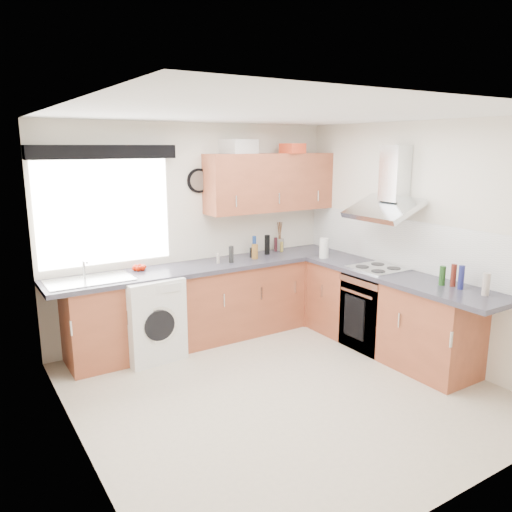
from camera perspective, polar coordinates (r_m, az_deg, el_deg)
ground_plane at (r=4.86m, az=2.97°, el=-15.02°), size 3.60×3.60×0.00m
ceiling at (r=4.31m, az=3.35°, el=15.91°), size 3.60×3.60×0.02m
wall_back at (r=5.95m, az=-6.95°, el=2.81°), size 3.60×0.02×2.50m
wall_front at (r=3.19m, az=22.36°, el=-6.61°), size 3.60×0.02×2.50m
wall_left at (r=3.71m, az=-20.21°, el=-3.80°), size 0.02×3.60×2.50m
wall_right at (r=5.64m, az=18.25°, el=1.73°), size 0.02×3.60×2.50m
window at (r=5.53m, az=-16.88°, el=4.78°), size 1.40×0.02×1.10m
window_blind at (r=5.40m, az=-17.04°, el=11.31°), size 1.50×0.18×0.14m
splashback at (r=5.83m, az=15.88°, el=1.53°), size 0.01×3.00×0.54m
base_cab_back at (r=5.85m, az=-6.40°, el=-5.63°), size 3.00×0.58×0.86m
base_cab_corner at (r=6.66m, az=6.13°, el=-3.37°), size 0.60×0.60×0.86m
base_cab_right at (r=5.72m, az=14.66°, el=-6.39°), size 0.58×2.10×0.86m
worktop_back at (r=5.76m, az=-5.57°, el=-1.19°), size 3.60×0.62×0.05m
worktop_right at (r=5.49m, az=15.98°, el=-2.31°), size 0.62×2.42×0.05m
sink at (r=5.30m, az=-18.53°, el=-2.27°), size 0.84×0.46×0.10m
oven at (r=5.81m, az=13.51°, el=-6.07°), size 0.56×0.58×0.85m
hob_plate at (r=5.68m, az=13.76°, el=-1.36°), size 0.52×0.52×0.01m
extractor_hood at (r=5.62m, az=14.93°, el=7.26°), size 0.52×0.78×0.66m
upper_cabinets at (r=6.20m, az=1.66°, el=8.40°), size 1.70×0.35×0.70m
washing_machine at (r=5.51m, az=-12.15°, el=-6.83°), size 0.65×0.63×0.89m
wall_clock at (r=5.87m, az=-6.49°, el=8.54°), size 0.28×0.04×0.28m
casserole at (r=6.05m, az=-2.02°, el=12.41°), size 0.46×0.38×0.17m
storage_box at (r=6.26m, az=4.20°, el=12.17°), size 0.30×0.27×0.12m
utensil_pot at (r=6.48m, az=2.71°, el=1.31°), size 0.14×0.14×0.15m
kitchen_roll at (r=6.09m, az=7.77°, el=0.91°), size 0.12×0.12×0.24m
tomato_cluster at (r=5.60m, az=-13.22°, el=-1.29°), size 0.17×0.17×0.06m
jar_0 at (r=6.23m, az=1.29°, el=1.30°), size 0.07×0.07×0.24m
jar_1 at (r=6.18m, az=-0.20°, el=1.20°), size 0.05×0.05×0.24m
jar_2 at (r=5.80m, az=-2.85°, el=0.19°), size 0.06×0.06×0.19m
jar_3 at (r=5.99m, az=-0.13°, el=0.51°), size 0.07×0.07×0.18m
jar_4 at (r=6.43m, az=2.26°, el=1.34°), size 0.04×0.04×0.18m
jar_5 at (r=6.40m, az=2.96°, el=1.06°), size 0.04×0.04×0.13m
jar_6 at (r=6.07m, az=-0.56°, el=0.41°), size 0.04×0.04×0.12m
jar_7 at (r=5.77m, az=-4.35°, el=-0.26°), size 0.04×0.04×0.12m
bottle_0 at (r=5.10m, az=22.40°, el=-2.27°), size 0.06×0.06×0.23m
bottle_1 at (r=5.17m, az=21.64°, el=-2.07°), size 0.05×0.05×0.22m
bottle_2 at (r=4.99m, az=24.82°, el=-2.93°), size 0.07×0.07×0.21m
bottle_3 at (r=5.18m, az=20.52°, el=-2.12°), size 0.06×0.06×0.19m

